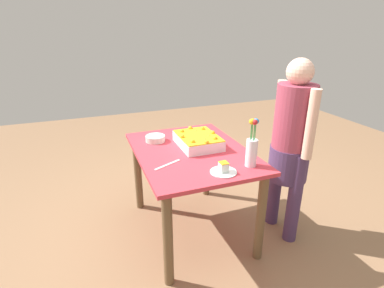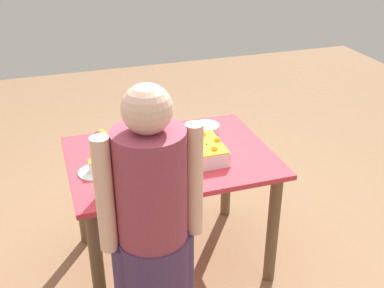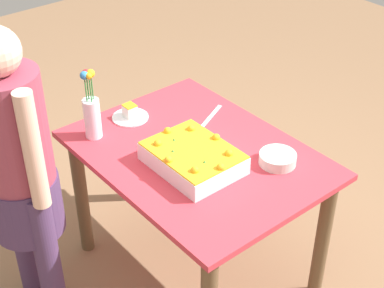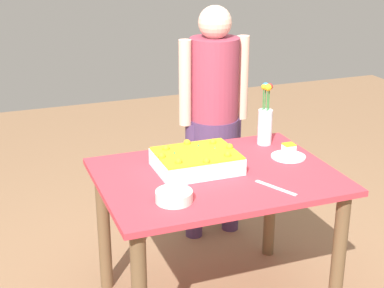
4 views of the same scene
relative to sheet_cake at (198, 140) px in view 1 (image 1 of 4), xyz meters
The scene contains 8 objects.
ground_plane 0.82m from the sheet_cake, 131.44° to the left, with size 8.00×8.00×0.00m, color #8F694A.
dining_table 0.22m from the sheet_cake, 131.44° to the left, with size 1.17×0.87×0.77m.
sheet_cake is the anchor object (origin of this frame).
serving_plate_with_slice 0.52m from the sheet_cake, behind, with size 0.18×0.18×0.08m.
cake_knife 0.44m from the sheet_cake, 128.15° to the left, with size 0.23×0.02×0.00m, color silver.
flower_vase 0.54m from the sheet_cake, 156.80° to the right, with size 0.08×0.08×0.35m.
fruit_bowl 0.38m from the sheet_cake, 53.80° to the left, with size 0.17×0.17×0.05m, color silver.
person_standing 0.75m from the sheet_cake, 119.26° to the right, with size 0.45×0.31×1.49m.
Camera 1 is at (-2.08, 0.78, 1.70)m, focal length 28.00 mm.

